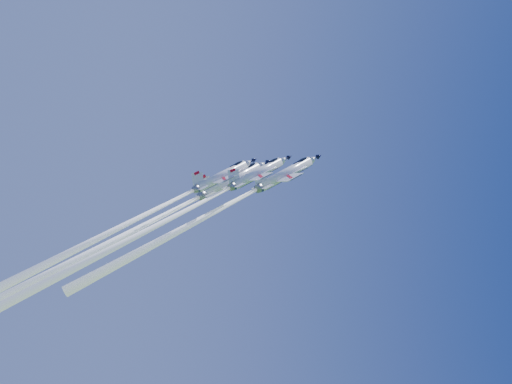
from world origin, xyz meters
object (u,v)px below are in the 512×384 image
object	(u,v)px
jet_lead	(216,211)
jet_left	(126,235)
jet_right	(156,226)
jet_slot	(138,218)

from	to	relation	value
jet_lead	jet_left	bearing A→B (deg)	-105.41
jet_lead	jet_right	world-z (taller)	jet_lead
jet_left	jet_right	size ratio (longest dim) A/B	1.14
jet_lead	jet_slot	distance (m)	16.29
jet_lead	jet_left	xyz separation A→B (m)	(-16.25, 0.45, -4.99)
jet_lead	jet_right	size ratio (longest dim) A/B	0.94
jet_lead	jet_left	size ratio (longest dim) A/B	0.82
jet_slot	jet_lead	bearing A→B (deg)	98.21
jet_left	jet_slot	size ratio (longest dim) A/B	1.31
jet_right	jet_slot	size ratio (longest dim) A/B	1.14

